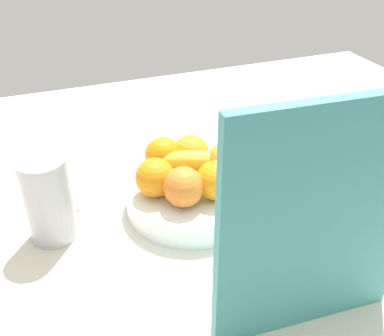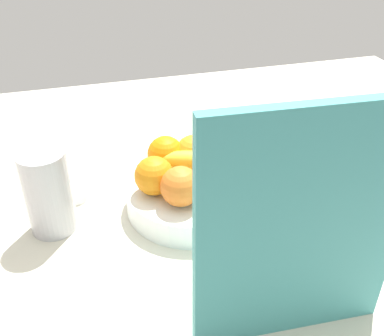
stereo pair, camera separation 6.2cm
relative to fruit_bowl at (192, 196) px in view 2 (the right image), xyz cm
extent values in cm
cube|color=beige|center=(-2.80, -1.99, -4.10)|extent=(180.00, 140.00, 3.00)
cylinder|color=white|center=(0.00, 0.00, 0.00)|extent=(26.19, 26.19, 5.21)
sphere|color=orange|center=(3.62, 5.10, 6.36)|extent=(7.52, 7.52, 7.52)
sphere|color=orange|center=(-2.59, 5.21, 6.36)|extent=(7.52, 7.52, 7.52)
sphere|color=orange|center=(-6.86, -0.07, 6.36)|extent=(7.52, 7.52, 7.52)
sphere|color=orange|center=(-1.94, -5.81, 6.36)|extent=(7.52, 7.52, 7.52)
sphere|color=orange|center=(3.62, -6.89, 6.36)|extent=(7.52, 7.52, 7.52)
sphere|color=orange|center=(7.52, 0.32, 6.36)|extent=(7.52, 7.52, 7.52)
ellipsoid|color=yellow|center=(-1.64, -1.84, 4.60)|extent=(16.01, 13.38, 4.00)
ellipsoid|color=yellow|center=(-1.73, -2.05, 6.80)|extent=(17.29, 9.91, 4.00)
cube|color=teal|center=(-5.43, 31.85, 15.40)|extent=(28.06, 3.45, 36.00)
cylinder|color=#B6B3B9|center=(26.98, -0.82, 5.58)|extent=(8.59, 8.59, 16.37)
cylinder|color=silver|center=(22.87, -9.62, -1.85)|extent=(6.33, 6.33, 1.51)
camera|label=1|loc=(25.86, 68.44, 52.98)|focal=42.10mm
camera|label=2|loc=(19.93, 70.40, 52.98)|focal=42.10mm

